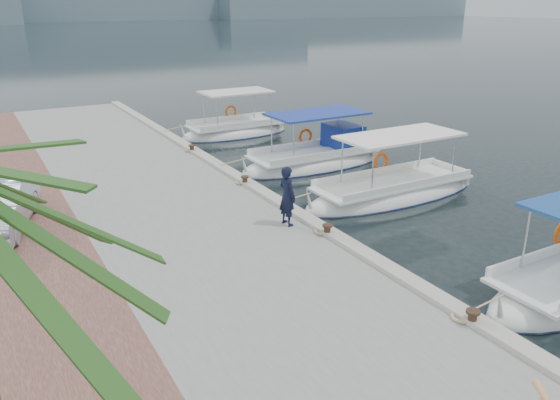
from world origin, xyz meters
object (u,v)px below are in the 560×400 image
object	(u,v)px
fisherman	(287,196)
fishing_caique_d	(315,161)
fishing_caique_c	(392,194)
fishing_caique_e	(235,132)

from	to	relation	value
fisherman	fishing_caique_d	bearing A→B (deg)	-45.60
fishing_caique_c	fisherman	bearing A→B (deg)	-165.35
fishing_caique_c	fishing_caique_e	world-z (taller)	same
fishing_caique_d	fishing_caique_e	distance (m)	6.75
fishing_caique_e	fisherman	world-z (taller)	fishing_caique_e
fisherman	fishing_caique_c	bearing A→B (deg)	-81.55
fishing_caique_c	fishing_caique_e	distance (m)	11.39
fishing_caique_d	fisherman	size ratio (longest dim) A/B	3.90
fishing_caique_c	fishing_caique_e	bearing A→B (deg)	93.53
fishing_caique_e	fishing_caique_d	bearing A→B (deg)	-85.52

